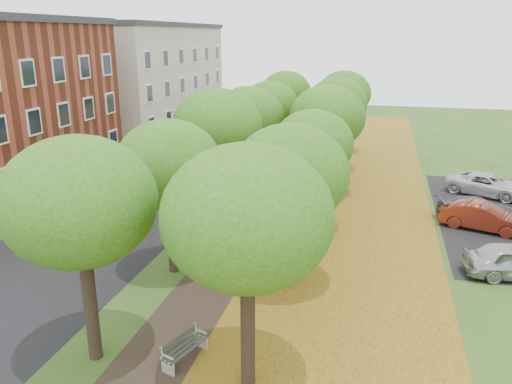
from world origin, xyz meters
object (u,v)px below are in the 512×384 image
Objects in this scene: car_red at (483,217)px; car_grey at (478,209)px; car_white at (488,185)px; bench at (184,348)px.

car_grey is (0.00, 1.38, -0.07)m from car_red.
car_grey is 4.93m from car_white.
car_grey is at bearing -16.01° from bench.
car_red reaches higher than car_grey.
bench is 0.42× the size of car_red.
car_white is at bearing -25.30° from car_grey.
bench is at bearing 174.08° from car_white.
car_white is at bearing -11.71° from bench.
bench is 0.37× the size of car_white.
car_red is 0.87× the size of car_white.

